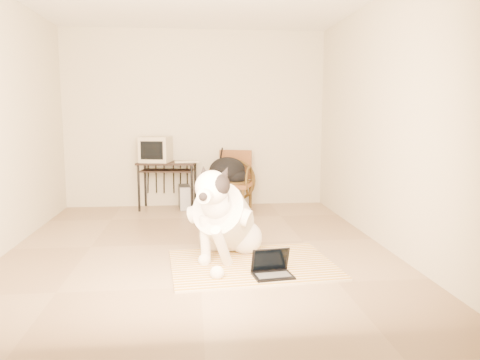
{
  "coord_description": "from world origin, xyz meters",
  "views": [
    {
      "loc": [
        -0.06,
        -5.06,
        1.44
      ],
      "look_at": [
        0.41,
        -0.46,
        0.78
      ],
      "focal_mm": 35.0,
      "sensor_mm": 36.0,
      "label": 1
    }
  ],
  "objects": [
    {
      "name": "computer_desk",
      "position": [
        -0.44,
        1.97,
        0.62
      ],
      "size": [
        0.92,
        0.59,
        0.72
      ],
      "color": "black",
      "rests_on": "floor"
    },
    {
      "name": "dog",
      "position": [
        0.25,
        -0.54,
        0.4
      ],
      "size": [
        0.76,
        1.37,
        1.01
      ],
      "color": "white",
      "rests_on": "rug"
    },
    {
      "name": "wall_front",
      "position": [
        0.0,
        -2.25,
        1.35
      ],
      "size": [
        4.5,
        0.0,
        4.5
      ],
      "primitive_type": "plane",
      "rotation": [
        -1.57,
        0.0,
        0.0
      ],
      "color": "beige",
      "rests_on": "floor"
    },
    {
      "name": "wall_left",
      "position": [
        -2.0,
        0.0,
        1.35
      ],
      "size": [
        0.0,
        4.5,
        4.5
      ],
      "primitive_type": "plane",
      "rotation": [
        1.57,
        0.0,
        1.57
      ],
      "color": "beige",
      "rests_on": "floor"
    },
    {
      "name": "laptop",
      "position": [
        0.63,
        -1.14,
        0.08
      ],
      "size": [
        0.37,
        0.29,
        0.24
      ],
      "color": "black",
      "rests_on": "rug"
    },
    {
      "name": "floor",
      "position": [
        0.0,
        0.0,
        0.0
      ],
      "size": [
        4.5,
        4.5,
        0.0
      ],
      "primitive_type": "plane",
      "color": "#967A5C",
      "rests_on": "ground"
    },
    {
      "name": "backpack",
      "position": [
        0.47,
        1.77,
        0.59
      ],
      "size": [
        0.56,
        0.44,
        0.4
      ],
      "color": "black",
      "rests_on": "rattan_chair"
    },
    {
      "name": "pc_tower",
      "position": [
        -0.19,
        1.97,
        0.18
      ],
      "size": [
        0.19,
        0.4,
        0.36
      ],
      "color": "#48484A",
      "rests_on": "floor"
    },
    {
      "name": "sneaker_right",
      "position": [
        0.58,
        1.18,
        0.05
      ],
      "size": [
        0.15,
        0.31,
        0.11
      ],
      "color": "silver",
      "rests_on": "floor"
    },
    {
      "name": "rattan_chair",
      "position": [
        0.53,
        1.85,
        0.44
      ],
      "size": [
        0.74,
        0.72,
        0.88
      ],
      "color": "brown",
      "rests_on": "floor"
    },
    {
      "name": "wall_right",
      "position": [
        2.0,
        0.0,
        1.35
      ],
      "size": [
        0.0,
        4.5,
        4.5
      ],
      "primitive_type": "plane",
      "rotation": [
        1.57,
        0.0,
        -1.57
      ],
      "color": "beige",
      "rests_on": "floor"
    },
    {
      "name": "sneaker_left",
      "position": [
        0.3,
        1.05,
        0.04
      ],
      "size": [
        0.17,
        0.29,
        0.09
      ],
      "color": "silver",
      "rests_on": "floor"
    },
    {
      "name": "wall_back",
      "position": [
        0.0,
        2.25,
        1.35
      ],
      "size": [
        4.5,
        0.0,
        4.5
      ],
      "primitive_type": "plane",
      "rotation": [
        1.57,
        0.0,
        0.0
      ],
      "color": "beige",
      "rests_on": "floor"
    },
    {
      "name": "crt_monitor",
      "position": [
        -0.6,
        2.0,
        0.91
      ],
      "size": [
        0.5,
        0.48,
        0.38
      ],
      "color": "#B9AC91",
      "rests_on": "computer_desk"
    },
    {
      "name": "rug",
      "position": [
        0.5,
        -0.79,
        0.01
      ],
      "size": [
        1.63,
        1.3,
        0.02
      ],
      "color": "#C47A13",
      "rests_on": "floor"
    },
    {
      "name": "desk_keyboard",
      "position": [
        -0.14,
        1.87,
        0.73
      ],
      "size": [
        0.37,
        0.17,
        0.02
      ],
      "primitive_type": "cube",
      "rotation": [
        0.0,
        0.0,
        0.13
      ],
      "color": "#B9AC91",
      "rests_on": "computer_desk"
    }
  ]
}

